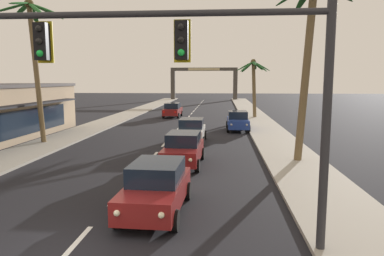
# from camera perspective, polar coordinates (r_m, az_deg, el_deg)

# --- Properties ---
(ground_plane) EXTENTS (220.00, 220.00, 0.00)m
(ground_plane) POSITION_cam_1_polar(r_m,az_deg,el_deg) (10.07, -19.56, -18.59)
(ground_plane) COLOR black
(sidewalk_right) EXTENTS (3.20, 110.00, 0.14)m
(sidewalk_right) POSITION_cam_1_polar(r_m,az_deg,el_deg) (28.80, 12.45, -1.15)
(sidewalk_right) COLOR #9E998E
(sidewalk_right) RESTS_ON ground
(sidewalk_left) EXTENTS (3.20, 110.00, 0.14)m
(sidewalk_left) POSITION_cam_1_polar(r_m,az_deg,el_deg) (30.83, -17.64, -0.76)
(sidewalk_left) COLOR #9E998E
(sidewalk_left) RESTS_ON ground
(lane_markings) EXTENTS (4.28, 88.65, 0.01)m
(lane_markings) POSITION_cam_1_polar(r_m,az_deg,el_deg) (29.23, -2.20, -0.98)
(lane_markings) COLOR silver
(lane_markings) RESTS_ON ground
(traffic_signal_mast) EXTENTS (10.68, 0.41, 6.81)m
(traffic_signal_mast) POSITION_cam_1_polar(r_m,az_deg,el_deg) (8.96, -0.98, 10.33)
(traffic_signal_mast) COLOR #2D2D33
(traffic_signal_mast) RESTS_ON ground
(sedan_lead_at_stop_bar) EXTENTS (2.07, 4.50, 1.68)m
(sedan_lead_at_stop_bar) POSITION_cam_1_polar(r_m,az_deg,el_deg) (12.15, -5.67, -9.27)
(sedan_lead_at_stop_bar) COLOR maroon
(sedan_lead_at_stop_bar) RESTS_ON ground
(sedan_third_in_queue) EXTENTS (2.04, 4.49, 1.68)m
(sedan_third_in_queue) POSITION_cam_1_polar(r_m,az_deg,el_deg) (18.64, -1.37, -3.27)
(sedan_third_in_queue) COLOR maroon
(sedan_third_in_queue) RESTS_ON ground
(sedan_fifth_in_queue) EXTENTS (1.95, 4.45, 1.68)m
(sedan_fifth_in_queue) POSITION_cam_1_polar(r_m,az_deg,el_deg) (25.30, -0.09, -0.37)
(sedan_fifth_in_queue) COLOR silver
(sedan_fifth_in_queue) RESTS_ON ground
(sedan_oncoming_far) EXTENTS (2.06, 4.49, 1.68)m
(sedan_oncoming_far) POSITION_cam_1_polar(r_m,az_deg,el_deg) (42.60, -3.07, 2.88)
(sedan_oncoming_far) COLOR maroon
(sedan_oncoming_far) RESTS_ON ground
(sedan_parked_nearest_kerb) EXTENTS (1.97, 4.46, 1.68)m
(sedan_parked_nearest_kerb) POSITION_cam_1_polar(r_m,az_deg,el_deg) (31.63, 7.24, 1.17)
(sedan_parked_nearest_kerb) COLOR navy
(sedan_parked_nearest_kerb) RESTS_ON ground
(palm_left_second) EXTENTS (4.47, 4.44, 9.64)m
(palm_left_second) POSITION_cam_1_polar(r_m,az_deg,el_deg) (26.81, -23.79, 12.41)
(palm_left_second) COLOR brown
(palm_left_second) RESTS_ON ground
(palm_right_second) EXTENTS (3.88, 3.99, 9.55)m
(palm_right_second) POSITION_cam_1_polar(r_m,az_deg,el_deg) (19.83, 18.07, 13.28)
(palm_right_second) COLOR brown
(palm_right_second) RESTS_ON ground
(palm_right_farthest) EXTENTS (3.90, 4.21, 6.71)m
(palm_right_farthest) POSITION_cam_1_polar(r_m,az_deg,el_deg) (41.84, 9.74, 8.04)
(palm_right_farthest) COLOR brown
(palm_right_farthest) RESTS_ON ground
(town_gateway_arch) EXTENTS (14.62, 0.90, 7.03)m
(town_gateway_arch) POSITION_cam_1_polar(r_m,az_deg,el_deg) (79.69, 1.90, 7.73)
(town_gateway_arch) COLOR #423D38
(town_gateway_arch) RESTS_ON ground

